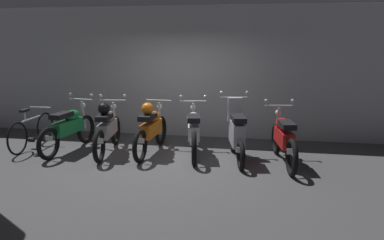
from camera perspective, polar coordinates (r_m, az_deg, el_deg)
name	(u,v)px	position (r m, az deg, el deg)	size (l,w,h in m)	color
ground_plane	(165,163)	(7.13, -4.10, -6.55)	(80.00, 80.00, 0.00)	#424244
back_wall	(187,72)	(8.99, -0.77, 7.34)	(16.00, 0.30, 3.07)	#ADADB2
motorbike_slot_0	(69,128)	(8.20, -18.39, -1.11)	(0.59, 1.95, 1.15)	black
motorbike_slot_1	(108,128)	(7.79, -12.83, -1.19)	(0.59, 1.94, 1.15)	black
motorbike_slot_2	(151,128)	(7.65, -6.29, -1.23)	(0.56, 1.95, 1.08)	black
motorbike_slot_3	(193,131)	(7.51, 0.23, -1.67)	(0.61, 1.93, 1.15)	black
motorbike_slot_4	(236,133)	(7.23, 6.84, -2.00)	(0.59, 1.67, 1.29)	black
motorbike_slot_5	(283,138)	(7.16, 13.86, -2.69)	(0.58, 1.94, 1.15)	black
bicycle	(32,131)	(8.71, -23.34, -1.62)	(0.50, 1.73, 0.89)	black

